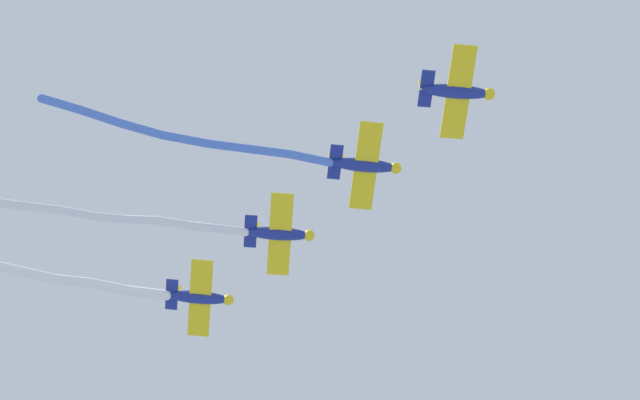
% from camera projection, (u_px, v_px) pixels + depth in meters
% --- Properties ---
extents(airplane_lead, '(5.91, 7.58, 1.92)m').
position_uv_depth(airplane_lead, '(458.00, 92.00, 89.34)').
color(airplane_lead, navy).
extents(airplane_left_wing, '(5.89, 7.55, 1.92)m').
position_uv_depth(airplane_left_wing, '(365.00, 165.00, 92.76)').
color(airplane_left_wing, navy).
extents(smoke_trail_left_wing, '(18.36, 13.98, 1.50)m').
position_uv_depth(smoke_trail_left_wing, '(187.00, 135.00, 90.91)').
color(smoke_trail_left_wing, '#4C75DB').
extents(airplane_right_wing, '(5.92, 7.61, 1.92)m').
position_uv_depth(airplane_right_wing, '(280.00, 234.00, 96.18)').
color(airplane_right_wing, navy).
extents(smoke_trail_right_wing, '(21.73, 14.81, 2.38)m').
position_uv_depth(smoke_trail_right_wing, '(85.00, 212.00, 94.43)').
color(smoke_trail_right_wing, white).
extents(airplane_slot, '(5.90, 7.56, 1.92)m').
position_uv_depth(airplane_slot, '(200.00, 297.00, 99.60)').
color(airplane_slot, navy).
extents(smoke_trail_slot, '(15.26, 11.23, 1.74)m').
position_uv_depth(smoke_trail_slot, '(58.00, 278.00, 98.24)').
color(smoke_trail_slot, white).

